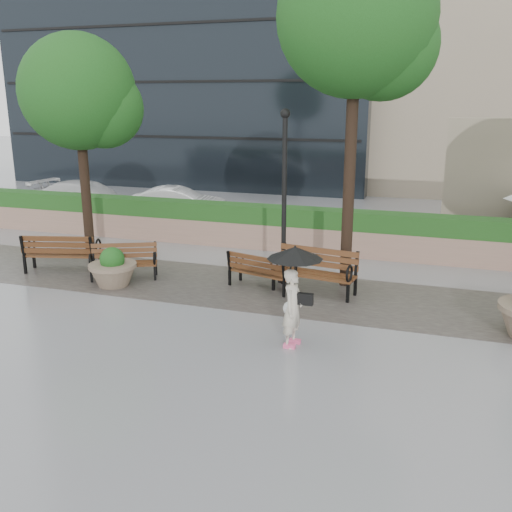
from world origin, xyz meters
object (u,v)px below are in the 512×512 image
(bench_1, at_px, (124,269))
(pedestrian, at_px, (294,287))
(car_left, at_px, (87,199))
(car_right, at_px, (178,203))
(bench_0, at_px, (63,261))
(lamppost, at_px, (284,209))
(bench_2, at_px, (261,278))
(planter_left, at_px, (113,271))
(bench_3, at_px, (314,280))

(bench_1, bearing_deg, pedestrian, -51.17)
(bench_1, bearing_deg, car_left, 105.71)
(pedestrian, bearing_deg, car_right, 45.12)
(bench_0, relative_size, lamppost, 0.48)
(bench_2, bearing_deg, planter_left, 30.03)
(bench_2, xyz_separation_m, pedestrian, (1.61, -3.01, 0.92))
(bench_2, bearing_deg, car_right, -35.64)
(bench_0, xyz_separation_m, planter_left, (1.97, -0.62, 0.08))
(bench_1, bearing_deg, lamppost, -10.14)
(bench_1, distance_m, car_right, 7.70)
(bench_2, height_order, pedestrian, pedestrian)
(bench_3, height_order, car_left, car_left)
(bench_2, xyz_separation_m, planter_left, (-3.63, -0.94, 0.12))
(bench_2, distance_m, car_right, 9.10)
(bench_3, xyz_separation_m, planter_left, (-4.95, -1.04, 0.07))
(bench_2, height_order, car_right, car_right)
(planter_left, bearing_deg, car_left, 127.94)
(car_left, height_order, car_right, car_left)
(pedestrian, bearing_deg, bench_3, 14.47)
(pedestrian, bearing_deg, bench_1, 72.37)
(bench_0, distance_m, bench_2, 5.61)
(planter_left, xyz_separation_m, pedestrian, (5.24, -2.07, 0.79))
(car_left, bearing_deg, bench_3, -115.28)
(bench_3, relative_size, pedestrian, 1.08)
(bench_3, relative_size, lamppost, 0.48)
(bench_0, bearing_deg, bench_3, 168.93)
(lamppost, xyz_separation_m, car_left, (-9.80, 5.81, -1.24))
(lamppost, bearing_deg, bench_3, -31.67)
(car_left, bearing_deg, lamppost, -115.19)
(bench_3, relative_size, planter_left, 1.76)
(bench_0, relative_size, bench_2, 1.17)
(planter_left, bearing_deg, lamppost, 22.05)
(bench_3, height_order, car_right, car_right)
(bench_1, xyz_separation_m, bench_3, (4.99, 0.44, 0.05))
(pedestrian, bearing_deg, bench_2, 37.35)
(bench_2, relative_size, car_right, 0.47)
(car_left, distance_m, car_right, 3.77)
(lamppost, bearing_deg, bench_1, -165.76)
(bench_0, bearing_deg, lamppost, 174.98)
(bench_1, height_order, car_left, car_left)
(bench_1, height_order, planter_left, planter_left)
(planter_left, distance_m, car_left, 9.43)
(car_right, bearing_deg, planter_left, -179.62)
(car_right, bearing_deg, lamppost, -150.56)
(planter_left, height_order, car_left, car_left)
(bench_1, xyz_separation_m, pedestrian, (5.28, -2.67, 0.91))
(bench_1, distance_m, bench_3, 5.01)
(bench_2, xyz_separation_m, car_left, (-9.42, 6.50, 0.42))
(bench_2, distance_m, planter_left, 3.75)
(bench_0, relative_size, bench_3, 1.00)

